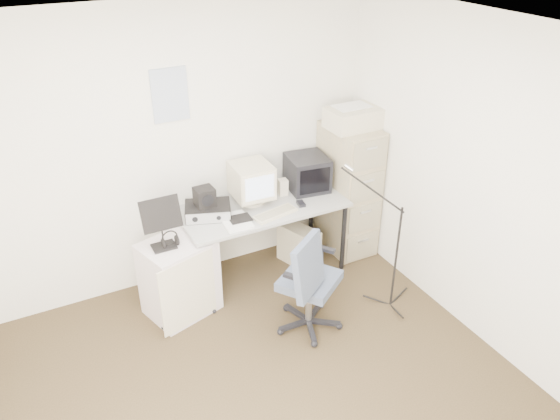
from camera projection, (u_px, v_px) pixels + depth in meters
name	position (u px, v px, depth m)	size (l,w,h in m)	color
floor	(273.00, 401.00, 3.90)	(3.60, 3.60, 0.01)	#362D1A
ceiling	(270.00, 44.00, 2.67)	(3.60, 3.60, 0.01)	white
wall_back	(177.00, 151.00, 4.67)	(3.60, 0.02, 2.50)	white
wall_right	(490.00, 192.00, 4.01)	(0.02, 3.60, 2.50)	white
wall_calendar	(170.00, 95.00, 4.41)	(0.30, 0.02, 0.44)	white
filing_cabinet	(348.00, 190.00, 5.36)	(0.40, 0.60, 1.30)	tan
printer	(354.00, 118.00, 4.98)	(0.49, 0.33, 0.19)	beige
desk	(263.00, 239.00, 5.09)	(1.50, 0.70, 0.73)	#A1A19B
crt_monitor	(251.00, 184.00, 4.87)	(0.34, 0.35, 0.37)	beige
crt_tv	(307.00, 173.00, 5.13)	(0.36, 0.38, 0.32)	black
desk_speaker	(283.00, 187.00, 5.06)	(0.08, 0.08, 0.15)	beige
keyboard	(275.00, 214.00, 4.76)	(0.41, 0.14, 0.02)	beige
mouse	(301.00, 204.00, 4.91)	(0.06, 0.10, 0.03)	black
radio_receiver	(208.00, 210.00, 4.72)	(0.39, 0.28, 0.11)	black
radio_speaker	(204.00, 197.00, 4.65)	(0.16, 0.15, 0.16)	black
papers	(236.00, 221.00, 4.65)	(0.23, 0.31, 0.02)	white
pc_tower	(299.00, 246.00, 5.31)	(0.19, 0.42, 0.39)	beige
office_chair	(310.00, 279.00, 4.36)	(0.56, 0.56, 0.97)	#4D5B73
side_cart	(179.00, 278.00, 4.61)	(0.55, 0.44, 0.69)	silver
music_stand	(161.00, 223.00, 4.28)	(0.31, 0.17, 0.46)	black
headphones	(170.00, 241.00, 4.39)	(0.15, 0.15, 0.03)	black
mic_stand	(398.00, 243.00, 4.53)	(0.02, 0.02, 1.28)	black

